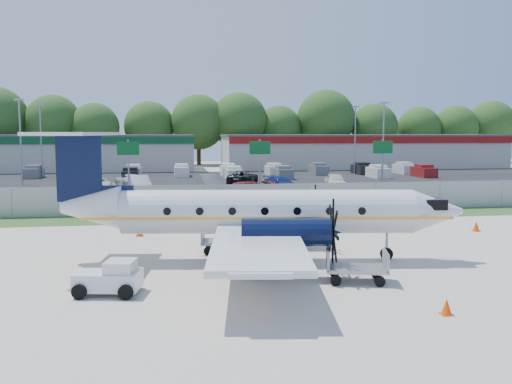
{
  "coord_description": "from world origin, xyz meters",
  "views": [
    {
      "loc": [
        -4.92,
        -25.16,
        5.62
      ],
      "look_at": [
        0.0,
        6.0,
        2.3
      ],
      "focal_mm": 40.0,
      "sensor_mm": 36.0,
      "label": 1
    }
  ],
  "objects": [
    {
      "name": "parked_car_d",
      "position": [
        6.16,
        29.57,
        0.0
      ],
      "size": [
        3.24,
        4.78,
        1.28
      ],
      "primitive_type": "imported",
      "rotation": [
        0.0,
        0.0,
        0.36
      ],
      "color": "navy",
      "rests_on": "ground"
    },
    {
      "name": "parked_car_c",
      "position": [
        -0.87,
        29.5,
        0.0
      ],
      "size": [
        2.25,
        4.85,
        1.54
      ],
      "primitive_type": "imported",
      "rotation": [
        0.0,
        0.0,
        0.14
      ],
      "color": "#595B5E",
      "rests_on": "ground"
    },
    {
      "name": "tree_line",
      "position": [
        0.0,
        74.0,
        0.0
      ],
      "size": [
        112.0,
        6.0,
        14.0
      ],
      "primitive_type": null,
      "color": "#264C16",
      "rests_on": "ground"
    },
    {
      "name": "light_pole_sw",
      "position": [
        -20.0,
        48.0,
        5.23
      ],
      "size": [
        0.9,
        0.35,
        9.09
      ],
      "color": "gray",
      "rests_on": "ground"
    },
    {
      "name": "light_pole_ne",
      "position": [
        20.0,
        38.0,
        5.23
      ],
      "size": [
        0.9,
        0.35,
        9.09
      ],
      "color": "gray",
      "rests_on": "ground"
    },
    {
      "name": "baggage_cart_near",
      "position": [
        -2.23,
        1.04,
        0.55
      ],
      "size": [
        2.41,
        1.65,
        1.18
      ],
      "color": "gray",
      "rests_on": "ground"
    },
    {
      "name": "parked_car_g",
      "position": [
        3.22,
        35.47,
        0.0
      ],
      "size": [
        4.31,
        6.06,
        1.53
      ],
      "primitive_type": "imported",
      "rotation": [
        0.0,
        0.0,
        2.79
      ],
      "color": "black",
      "rests_on": "ground"
    },
    {
      "name": "parked_car_b",
      "position": [
        -7.43,
        29.29,
        0.0
      ],
      "size": [
        2.5,
        4.98,
        1.57
      ],
      "primitive_type": "imported",
      "rotation": [
        0.0,
        0.0,
        0.18
      ],
      "color": "silver",
      "rests_on": "ground"
    },
    {
      "name": "parked_car_e",
      "position": [
        11.65,
        29.3,
        0.0
      ],
      "size": [
        2.43,
        4.77,
        1.56
      ],
      "primitive_type": "imported",
      "rotation": [
        0.0,
        0.0,
        -0.13
      ],
      "color": "beige",
      "rests_on": "ground"
    },
    {
      "name": "building_west",
      "position": [
        -24.0,
        61.98,
        2.63
      ],
      "size": [
        46.4,
        12.4,
        5.24
      ],
      "color": "beige",
      "rests_on": "ground"
    },
    {
      "name": "far_parking_rows",
      "position": [
        0.0,
        45.0,
        0.0
      ],
      "size": [
        56.0,
        10.0,
        1.6
      ],
      "primitive_type": null,
      "color": "gray",
      "rests_on": "ground"
    },
    {
      "name": "cone_starboard_wing",
      "position": [
        -6.41,
        5.96,
        0.28
      ],
      "size": [
        0.41,
        0.41,
        0.58
      ],
      "color": "#F44607",
      "rests_on": "ground"
    },
    {
      "name": "sign_right",
      "position": [
        14.0,
        22.91,
        3.61
      ],
      "size": [
        1.8,
        0.26,
        5.0
      ],
      "color": "gray",
      "rests_on": "ground"
    },
    {
      "name": "parked_car_f",
      "position": [
        -8.67,
        34.93,
        0.0
      ],
      "size": [
        3.62,
        5.13,
        1.3
      ],
      "primitive_type": "imported",
      "rotation": [
        0.0,
        0.0,
        3.49
      ],
      "color": "silver",
      "rests_on": "ground"
    },
    {
      "name": "pushback_tug",
      "position": [
        -6.88,
        -5.21,
        0.57
      ],
      "size": [
        2.4,
        1.93,
        1.19
      ],
      "color": "silver",
      "rests_on": "ground"
    },
    {
      "name": "perimeter_fence",
      "position": [
        0.0,
        14.0,
        1.0
      ],
      "size": [
        120.0,
        0.06,
        1.99
      ],
      "color": "gray",
      "rests_on": "ground"
    },
    {
      "name": "aircraft",
      "position": [
        -0.98,
        -0.9,
        2.17
      ],
      "size": [
        18.36,
        18.04,
        5.62
      ],
      "color": "silver",
      "rests_on": "ground"
    },
    {
      "name": "cone_nose",
      "position": [
        12.47,
        4.53,
        0.27
      ],
      "size": [
        0.41,
        0.41,
        0.58
      ],
      "color": "#F44607",
      "rests_on": "ground"
    },
    {
      "name": "ground",
      "position": [
        0.0,
        0.0,
        0.0
      ],
      "size": [
        170.0,
        170.0,
        0.0
      ],
      "primitive_type": "plane",
      "color": "beige",
      "rests_on": "ground"
    },
    {
      "name": "building_east",
      "position": [
        26.0,
        61.98,
        2.63
      ],
      "size": [
        44.4,
        12.4,
        5.24
      ],
      "color": "beige",
      "rests_on": "ground"
    },
    {
      "name": "sign_left",
      "position": [
        -8.0,
        22.91,
        3.61
      ],
      "size": [
        1.8,
        0.26,
        5.0
      ],
      "color": "gray",
      "rests_on": "ground"
    },
    {
      "name": "light_pole_se",
      "position": [
        20.0,
        48.0,
        5.23
      ],
      "size": [
        0.9,
        0.35,
        9.09
      ],
      "color": "gray",
      "rests_on": "ground"
    },
    {
      "name": "cone_port_wing",
      "position": [
        3.56,
        -9.17,
        0.24
      ],
      "size": [
        0.36,
        0.36,
        0.52
      ],
      "color": "#F44607",
      "rests_on": "ground"
    },
    {
      "name": "sign_mid",
      "position": [
        3.0,
        22.91,
        3.61
      ],
      "size": [
        1.8,
        0.26,
        5.0
      ],
      "color": "gray",
      "rests_on": "ground"
    },
    {
      "name": "baggage_cart_far",
      "position": [
        2.09,
        -5.02,
        0.55
      ],
      "size": [
        2.53,
        1.87,
        1.19
      ],
      "color": "gray",
      "rests_on": "ground"
    },
    {
      "name": "access_road",
      "position": [
        0.0,
        19.0,
        0.01
      ],
      "size": [
        170.0,
        8.0,
        0.02
      ],
      "primitive_type": "cube",
      "color": "black",
      "rests_on": "ground"
    },
    {
      "name": "parked_car_a",
      "position": [
        -11.56,
        29.04,
        0.0
      ],
      "size": [
        4.82,
        6.4,
        1.62
      ],
      "primitive_type": "imported",
      "rotation": [
        0.0,
        0.0,
        0.42
      ],
      "color": "beige",
      "rests_on": "ground"
    },
    {
      "name": "light_pole_nw",
      "position": [
        -20.0,
        38.0,
        5.23
      ],
      "size": [
        0.9,
        0.35,
        9.09
      ],
      "color": "gray",
      "rests_on": "ground"
    },
    {
      "name": "road_car_west",
      "position": [
        -14.49,
        17.16,
        0.0
      ],
      "size": [
        4.48,
        2.31,
        1.46
      ],
      "primitive_type": "imported",
      "rotation": [
        0.0,
        0.0,
        1.43
      ],
      "color": "navy",
      "rests_on": "ground"
    },
    {
      "name": "parking_lot",
      "position": [
        0.0,
        40.0,
        0.01
      ],
      "size": [
        170.0,
        32.0,
        0.02
      ],
      "primitive_type": "cube",
      "color": "black",
      "rests_on": "ground"
    },
    {
      "name": "grass_verge",
      "position": [
        0.0,
        12.0,
        0.01
      ],
      "size": [
        170.0,
        4.0,
        0.02
      ],
      "primitive_type": "cube",
      "color": "#2D561E",
      "rests_on": "ground"
    },
    {
      "name": "road_car_mid",
      "position": [
        0.99,
        20.53,
        0.0
      ],
      "size": [
        5.91,
        3.74,
        1.6
      ],
      "primitive_type": "imported",
      "rotation": [
        0.0,
        0.0,
        -1.28
      ],
      "color": "maroon",
      "rests_on": "ground"
    }
  ]
}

